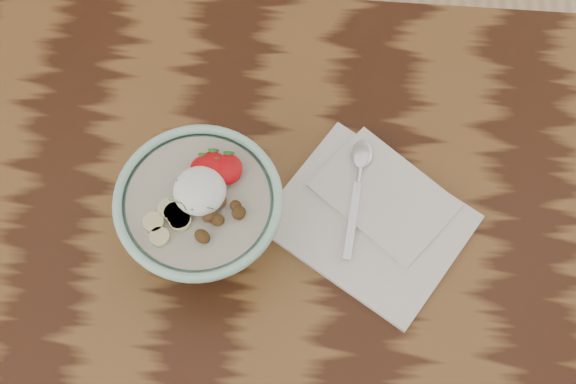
{
  "coord_description": "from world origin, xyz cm",
  "views": [
    {
      "loc": [
        12.96,
        -29.29,
        172.7
      ],
      "look_at": [
        10.17,
        7.96,
        86.87
      ],
      "focal_mm": 50.0,
      "sensor_mm": 36.0,
      "label": 1
    }
  ],
  "objects": [
    {
      "name": "table",
      "position": [
        0.0,
        0.0,
        65.7
      ],
      "size": [
        160.0,
        90.0,
        75.0
      ],
      "color": "#34190D",
      "rests_on": "ground"
    },
    {
      "name": "napkin",
      "position": [
        21.07,
        10.23,
        75.6
      ],
      "size": [
        29.87,
        28.46,
        1.44
      ],
      "rotation": [
        0.0,
        0.0,
        -0.56
      ],
      "color": "silver",
      "rests_on": "table"
    },
    {
      "name": "breakfast_bowl",
      "position": [
        -0.32,
        6.55,
        81.92
      ],
      "size": [
        20.15,
        20.15,
        13.8
      ],
      "rotation": [
        0.0,
        0.0,
        0.15
      ],
      "color": "#9ED4BD",
      "rests_on": "table"
    },
    {
      "name": "spoon",
      "position": [
        19.06,
        16.15,
        76.81
      ],
      "size": [
        3.49,
        17.15,
        0.89
      ],
      "rotation": [
        0.0,
        0.0,
        -0.09
      ],
      "color": "silver",
      "rests_on": "napkin"
    }
  ]
}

